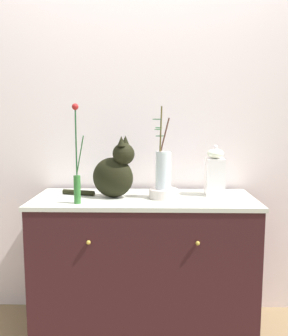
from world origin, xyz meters
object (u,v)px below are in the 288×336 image
at_px(cat_sitting, 114,173).
at_px(bowl_porcelain, 163,193).
at_px(sideboard, 144,265).
at_px(vase_slim_green, 77,174).
at_px(jar_lidded_porcelain, 215,173).
at_px(vase_glass_clear, 163,168).

height_order(cat_sitting, bowl_porcelain, cat_sitting).
relative_size(cat_sitting, bowl_porcelain, 2.69).
xyz_separation_m(sideboard, vase_slim_green, (-0.37, -0.17, 0.60)).
height_order(vase_slim_green, jar_lidded_porcelain, vase_slim_green).
bearing_deg(sideboard, vase_glass_clear, -5.73).
bearing_deg(vase_slim_green, jar_lidded_porcelain, 16.53).
distance_m(cat_sitting, jar_lidded_porcelain, 0.62).
xyz_separation_m(bowl_porcelain, jar_lidded_porcelain, (0.32, 0.08, 0.11)).
bearing_deg(bowl_porcelain, vase_glass_clear, 130.59).
xyz_separation_m(cat_sitting, jar_lidded_porcelain, (0.62, 0.07, -0.01)).
bearing_deg(vase_glass_clear, sideboard, 174.27).
xyz_separation_m(sideboard, jar_lidded_porcelain, (0.44, 0.07, 0.58)).
bearing_deg(vase_slim_green, sideboard, 24.50).
relative_size(vase_slim_green, jar_lidded_porcelain, 1.77).
height_order(vase_slim_green, bowl_porcelain, vase_slim_green).
bearing_deg(vase_slim_green, vase_glass_clear, 17.97).
bearing_deg(vase_glass_clear, bowl_porcelain, -49.41).
bearing_deg(cat_sitting, vase_slim_green, -139.17).
relative_size(cat_sitting, vase_glass_clear, 0.96).
distance_m(bowl_porcelain, jar_lidded_porcelain, 0.35).
bearing_deg(jar_lidded_porcelain, vase_glass_clear, -165.68).
height_order(vase_slim_green, vase_glass_clear, vase_slim_green).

